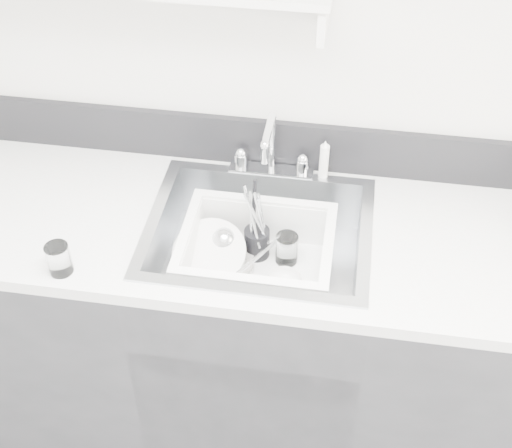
# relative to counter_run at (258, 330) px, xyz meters

# --- Properties ---
(room_shell) EXTENTS (3.50, 3.00, 2.60)m
(room_shell) POSITION_rel_counter_run_xyz_m (0.00, -0.80, 1.22)
(room_shell) COLOR silver
(room_shell) RESTS_ON ground
(counter_run) EXTENTS (3.20, 0.62, 0.92)m
(counter_run) POSITION_rel_counter_run_xyz_m (0.00, 0.00, 0.00)
(counter_run) COLOR #29292D
(counter_run) RESTS_ON ground
(backsplash) EXTENTS (3.20, 0.02, 0.16)m
(backsplash) POSITION_rel_counter_run_xyz_m (0.00, 0.30, 0.54)
(backsplash) COLOR black
(backsplash) RESTS_ON counter_run
(sink) EXTENTS (0.64, 0.52, 0.20)m
(sink) POSITION_rel_counter_run_xyz_m (0.00, 0.00, 0.37)
(sink) COLOR silver
(sink) RESTS_ON counter_run
(faucet) EXTENTS (0.26, 0.18, 0.23)m
(faucet) POSITION_rel_counter_run_xyz_m (0.00, 0.25, 0.52)
(faucet) COLOR silver
(faucet) RESTS_ON counter_run
(side_sprayer) EXTENTS (0.03, 0.03, 0.14)m
(side_sprayer) POSITION_rel_counter_run_xyz_m (0.16, 0.25, 0.53)
(side_sprayer) COLOR white
(side_sprayer) RESTS_ON counter_run
(wash_tub) EXTENTS (0.44, 0.36, 0.17)m
(wash_tub) POSITION_rel_counter_run_xyz_m (-0.00, -0.03, 0.38)
(wash_tub) COLOR white
(wash_tub) RESTS_ON sink
(plate_stack) EXTENTS (0.27, 0.26, 0.11)m
(plate_stack) POSITION_rel_counter_run_xyz_m (-0.13, -0.03, 0.34)
(plate_stack) COLOR white
(plate_stack) RESTS_ON wash_tub
(utensil_cup) EXTENTS (0.08, 0.08, 0.26)m
(utensil_cup) POSITION_rel_counter_run_xyz_m (-0.01, 0.05, 0.36)
(utensil_cup) COLOR black
(utensil_cup) RESTS_ON wash_tub
(ladle) EXTENTS (0.32, 0.22, 0.09)m
(ladle) POSITION_rel_counter_run_xyz_m (-0.04, -0.01, 0.35)
(ladle) COLOR silver
(ladle) RESTS_ON wash_tub
(tumbler_in_tub) EXTENTS (0.07, 0.07, 0.10)m
(tumbler_in_tub) POSITION_rel_counter_run_xyz_m (0.08, 0.03, 0.36)
(tumbler_in_tub) COLOR white
(tumbler_in_tub) RESTS_ON wash_tub
(tumbler_counter) EXTENTS (0.07, 0.07, 0.09)m
(tumbler_counter) POSITION_rel_counter_run_xyz_m (-0.49, -0.25, 0.50)
(tumbler_counter) COLOR white
(tumbler_counter) RESTS_ON counter_run
(bowl_small) EXTENTS (0.12, 0.12, 0.03)m
(bowl_small) POSITION_rel_counter_run_xyz_m (0.09, -0.07, 0.32)
(bowl_small) COLOR white
(bowl_small) RESTS_ON wash_tub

